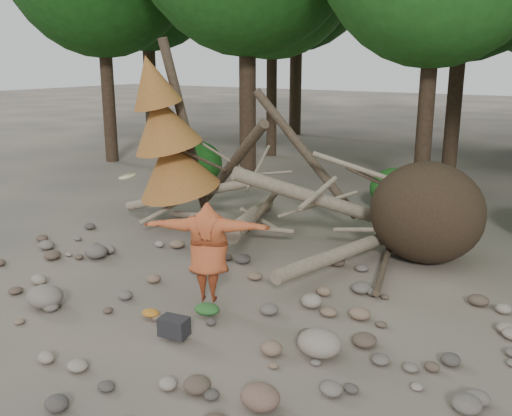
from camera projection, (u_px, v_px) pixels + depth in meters
The scene contains 13 objects.
ground at pixel (180, 309), 9.10m from camera, with size 120.00×120.00×0.00m, color #514C44.
deadfall_pile at pixel (396, 211), 11.24m from camera, with size 8.55×5.24×3.30m.
dead_conifer at pixel (168, 138), 12.93m from camera, with size 2.06×2.16×4.35m.
bush_left at pixel (193, 163), 17.65m from camera, with size 1.80×1.80×1.44m, color #174D14.
bush_mid at pixel (397, 189), 14.88m from camera, with size 1.40×1.40×1.12m, color #20611C.
frisbee_thrower at pixel (208, 252), 9.03m from camera, with size 2.66×1.35×1.98m.
backpack at pixel (174, 330), 8.08m from camera, with size 0.40×0.27×0.27m, color black.
cloth_green at pixel (207, 312), 8.80m from camera, with size 0.41×0.34×0.15m, color #275D25.
cloth_orange at pixel (151, 316), 8.72m from camera, with size 0.28×0.23×0.10m, color #B56D1F.
boulder_front_left at pixel (45, 296), 9.11m from camera, with size 0.60×0.54×0.36m, color slate.
boulder_front_right at pixel (260, 397), 6.47m from camera, with size 0.47×0.42×0.28m, color brown.
boulder_mid_right at pixel (319, 343), 7.62m from camera, with size 0.61×0.55×0.36m, color gray.
boulder_mid_left at pixel (96, 251), 11.36m from camera, with size 0.48×0.43×0.29m, color #5D574E.
Camera 1 is at (5.57, -6.39, 3.87)m, focal length 40.00 mm.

